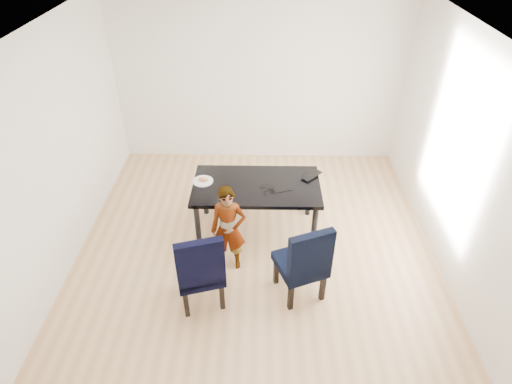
{
  "coord_description": "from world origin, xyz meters",
  "views": [
    {
      "loc": [
        0.07,
        -3.91,
        3.79
      ],
      "look_at": [
        0.0,
        0.2,
        0.85
      ],
      "focal_mm": 30.0,
      "sensor_mm": 36.0,
      "label": 1
    }
  ],
  "objects_px": {
    "chair_right": "(301,258)",
    "plate": "(203,181)",
    "chair_left": "(199,265)",
    "dining_table": "(256,208)",
    "child": "(228,229)",
    "laptop": "(309,174)"
  },
  "relations": [
    {
      "from": "chair_right",
      "to": "plate",
      "type": "xyz_separation_m",
      "value": [
        -1.18,
        1.11,
        0.25
      ]
    },
    {
      "from": "chair_left",
      "to": "plate",
      "type": "relative_size",
      "value": 3.92
    },
    {
      "from": "dining_table",
      "to": "plate",
      "type": "xyz_separation_m",
      "value": [
        -0.68,
        0.06,
        0.38
      ]
    },
    {
      "from": "child",
      "to": "laptop",
      "type": "distance_m",
      "value": 1.34
    },
    {
      "from": "chair_left",
      "to": "chair_right",
      "type": "relative_size",
      "value": 1.0
    },
    {
      "from": "chair_left",
      "to": "child",
      "type": "bearing_deg",
      "value": 45.85
    },
    {
      "from": "chair_right",
      "to": "child",
      "type": "bearing_deg",
      "value": 132.14
    },
    {
      "from": "child",
      "to": "plate",
      "type": "bearing_deg",
      "value": 116.95
    },
    {
      "from": "dining_table",
      "to": "plate",
      "type": "distance_m",
      "value": 0.78
    },
    {
      "from": "plate",
      "to": "child",
      "type": "bearing_deg",
      "value": -62.6
    },
    {
      "from": "chair_right",
      "to": "laptop",
      "type": "distance_m",
      "value": 1.32
    },
    {
      "from": "chair_right",
      "to": "child",
      "type": "distance_m",
      "value": 0.91
    },
    {
      "from": "plate",
      "to": "chair_left",
      "type": "bearing_deg",
      "value": -86.01
    },
    {
      "from": "dining_table",
      "to": "child",
      "type": "height_order",
      "value": "child"
    },
    {
      "from": "child",
      "to": "laptop",
      "type": "relative_size",
      "value": 3.65
    },
    {
      "from": "child",
      "to": "plate",
      "type": "xyz_separation_m",
      "value": [
        -0.37,
        0.71,
        0.19
      ]
    },
    {
      "from": "chair_right",
      "to": "laptop",
      "type": "relative_size",
      "value": 3.28
    },
    {
      "from": "chair_right",
      "to": "plate",
      "type": "height_order",
      "value": "chair_right"
    },
    {
      "from": "child",
      "to": "laptop",
      "type": "xyz_separation_m",
      "value": [
        0.99,
        0.88,
        0.2
      ]
    },
    {
      "from": "chair_right",
      "to": "child",
      "type": "height_order",
      "value": "child"
    },
    {
      "from": "dining_table",
      "to": "chair_left",
      "type": "distance_m",
      "value": 1.32
    },
    {
      "from": "plate",
      "to": "laptop",
      "type": "bearing_deg",
      "value": 7.38
    }
  ]
}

